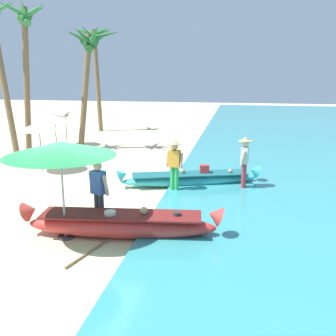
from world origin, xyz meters
TOP-DOWN VIEW (x-y plane):
  - ground_plane at (0.00, 0.00)m, footprint 80.00×80.00m
  - boat_red_foreground at (1.10, -0.53)m, footprint 4.76×1.24m
  - boat_cyan_midground at (2.14, 3.98)m, footprint 4.81×2.11m
  - person_vendor_hatted at (1.75, 3.12)m, footprint 0.57×0.44m
  - person_tourist_customer at (0.37, 0.01)m, footprint 0.58×0.40m
  - person_vendor_assistant at (3.91, 3.79)m, footprint 0.44×0.57m
  - patio_umbrella_large at (-0.17, -0.83)m, footprint 2.49×2.49m
  - parasol_row_0 at (-3.76, 4.98)m, footprint 1.60×1.60m
  - parasol_row_1 at (-4.26, 7.35)m, footprint 1.60×1.60m
  - parasol_row_2 at (-5.09, 10.23)m, footprint 1.60×1.60m
  - palm_tree_leaning_seaward at (-3.35, 9.45)m, footprint 2.96×2.49m
  - palm_tree_mid_cluster at (-5.28, 15.43)m, footprint 2.62×2.32m
  - palm_tree_far_behind at (-6.16, 8.84)m, footprint 2.22×2.33m
  - paddle at (0.77, -1.12)m, footprint 0.69×1.86m

SIDE VIEW (x-z plane):
  - ground_plane at x=0.00m, z-range 0.00..0.00m
  - paddle at x=0.77m, z-range 0.00..0.06m
  - boat_cyan_midground at x=2.14m, z-range -0.12..0.60m
  - boat_red_foreground at x=1.10m, z-range -0.12..0.74m
  - person_tourist_customer at x=0.37m, z-range 0.11..1.77m
  - person_vendor_hatted at x=1.75m, z-range 0.14..1.85m
  - person_vendor_assistant at x=3.91m, z-range 0.14..1.90m
  - parasol_row_0 at x=-3.76m, z-range 0.79..2.70m
  - parasol_row_1 at x=-4.26m, z-range 0.79..2.70m
  - parasol_row_2 at x=-5.09m, z-range 0.79..2.70m
  - patio_umbrella_large at x=-0.17m, z-range 0.97..3.25m
  - palm_tree_leaning_seaward at x=-3.35m, z-range 1.80..7.58m
  - palm_tree_mid_cluster at x=-5.28m, z-range 1.96..8.49m
  - palm_tree_far_behind at x=-6.16m, z-range 1.87..8.81m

